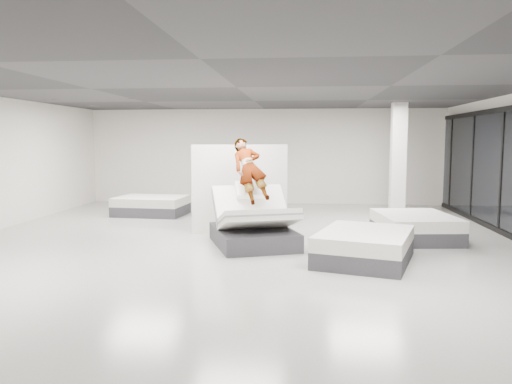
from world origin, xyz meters
TOP-DOWN VIEW (x-y plane):
  - room at (0.00, 0.00)m, footprint 14.00×14.04m
  - hero_bed at (0.33, 0.09)m, footprint 2.09×2.40m
  - person at (0.22, 0.40)m, footprint 1.08×1.65m
  - remote at (0.54, 0.14)m, footprint 0.09×0.15m
  - divider_panel at (-0.14, 1.59)m, footprint 2.19×0.77m
  - flat_bed_right_far at (3.78, 1.09)m, footprint 1.72×2.15m
  - flat_bed_right_near at (2.44, -1.07)m, footprint 2.03×2.36m
  - flat_bed_left_far at (-3.04, 4.00)m, footprint 2.03×1.59m
  - column at (4.00, 4.50)m, footprint 0.40×0.40m

SIDE VIEW (x-z plane):
  - flat_bed_left_far at x=-3.04m, z-range 0.00..0.53m
  - flat_bed_right_far at x=3.78m, z-range 0.00..0.55m
  - flat_bed_right_near at x=2.44m, z-range 0.00..0.55m
  - hero_bed at x=0.33m, z-range -0.25..1.05m
  - divider_panel at x=-0.14m, z-range 0.00..2.06m
  - remote at x=0.54m, z-range 1.04..1.11m
  - person at x=0.22m, z-range 0.62..1.91m
  - room at x=0.00m, z-range 0.00..3.20m
  - column at x=4.00m, z-range 0.00..3.20m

